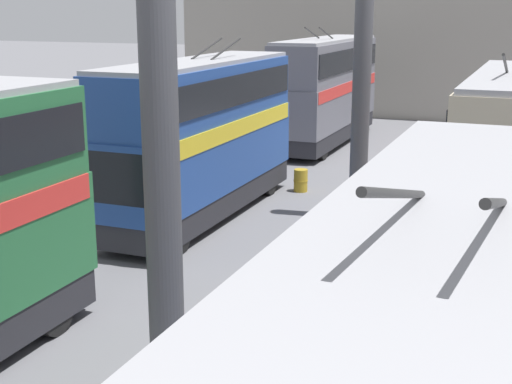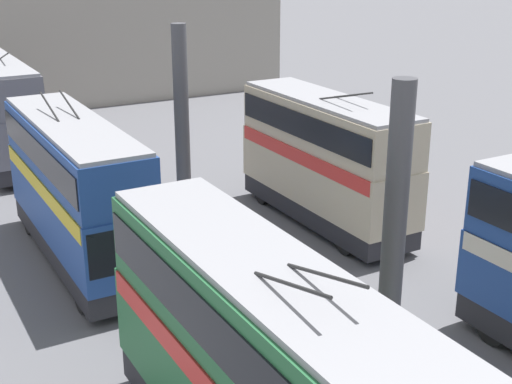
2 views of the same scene
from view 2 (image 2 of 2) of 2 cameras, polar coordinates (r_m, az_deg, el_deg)
depot_back_wall at (r=49.67m, az=-16.60°, el=10.37°), size 0.50×36.00×7.52m
support_column_near at (r=18.02m, az=10.93°, el=-4.13°), size 1.06×1.06×8.03m
support_column_far at (r=28.56m, az=-5.93°, el=5.00°), size 1.06×1.06×8.03m
bus_left_far at (r=28.58m, az=5.57°, el=3.08°), size 9.19×2.54×5.82m
bus_right_near at (r=14.38m, az=0.83°, el=-14.17°), size 10.81×2.54×5.96m
bus_right_mid at (r=25.68m, az=-14.23°, el=0.65°), size 10.20×2.54×5.82m
oil_drum at (r=31.02m, az=-12.51°, el=-0.88°), size 0.55×0.55×0.86m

